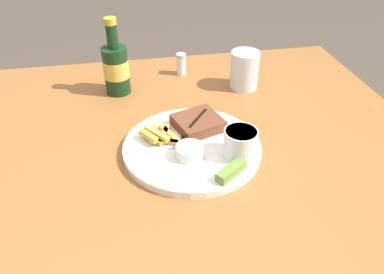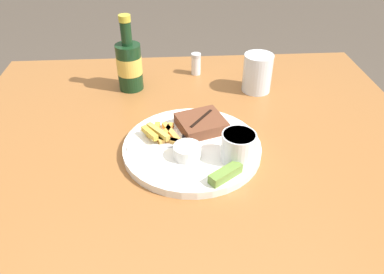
% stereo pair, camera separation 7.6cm
% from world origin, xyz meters
% --- Properties ---
extents(dining_table, '(1.11, 1.03, 0.74)m').
position_xyz_m(dining_table, '(0.00, 0.00, 0.65)').
color(dining_table, '#935B2D').
rests_on(dining_table, ground_plane).
extents(dinner_plate, '(0.30, 0.30, 0.02)m').
position_xyz_m(dinner_plate, '(0.00, 0.00, 0.75)').
color(dinner_plate, white).
rests_on(dinner_plate, dining_table).
extents(steak_portion, '(0.13, 0.12, 0.03)m').
position_xyz_m(steak_portion, '(0.03, 0.06, 0.77)').
color(steak_portion, brown).
rests_on(steak_portion, dinner_plate).
extents(fries_pile, '(0.09, 0.09, 0.02)m').
position_xyz_m(fries_pile, '(-0.07, 0.03, 0.77)').
color(fries_pile, orange).
rests_on(fries_pile, dinner_plate).
extents(coleslaw_cup, '(0.07, 0.07, 0.06)m').
position_xyz_m(coleslaw_cup, '(0.09, -0.06, 0.79)').
color(coleslaw_cup, white).
rests_on(coleslaw_cup, dinner_plate).
extents(dipping_sauce_cup, '(0.06, 0.06, 0.03)m').
position_xyz_m(dipping_sauce_cup, '(-0.01, -0.04, 0.77)').
color(dipping_sauce_cup, silver).
rests_on(dipping_sauce_cup, dinner_plate).
extents(pickle_spear, '(0.07, 0.06, 0.02)m').
position_xyz_m(pickle_spear, '(0.06, -0.11, 0.77)').
color(pickle_spear, olive).
rests_on(pickle_spear, dinner_plate).
extents(fork_utensil, '(0.13, 0.02, 0.00)m').
position_xyz_m(fork_utensil, '(-0.08, -0.00, 0.76)').
color(fork_utensil, '#B7B7BC').
rests_on(fork_utensil, dinner_plate).
extents(knife_utensil, '(0.04, 0.17, 0.01)m').
position_xyz_m(knife_utensil, '(-0.01, 0.04, 0.76)').
color(knife_utensil, '#B7B7BC').
rests_on(knife_utensil, dinner_plate).
extents(beer_bottle, '(0.07, 0.07, 0.21)m').
position_xyz_m(beer_bottle, '(-0.15, 0.30, 0.81)').
color(beer_bottle, '#143319').
rests_on(beer_bottle, dining_table).
extents(drinking_glass, '(0.08, 0.08, 0.11)m').
position_xyz_m(drinking_glass, '(0.20, 0.27, 0.79)').
color(drinking_glass, silver).
rests_on(drinking_glass, dining_table).
extents(salt_shaker, '(0.03, 0.03, 0.07)m').
position_xyz_m(salt_shaker, '(0.04, 0.38, 0.77)').
color(salt_shaker, white).
rests_on(salt_shaker, dining_table).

